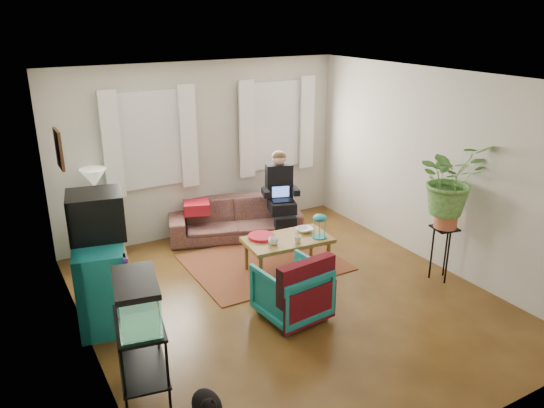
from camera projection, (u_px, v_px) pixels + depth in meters
floor at (289, 300)px, 6.36m from camera, size 4.50×5.00×0.01m
ceiling at (291, 79)px, 5.47m from camera, size 4.50×5.00×0.01m
wall_back at (203, 150)px, 7.95m from camera, size 4.50×0.01×2.60m
wall_front at (468, 296)px, 3.87m from camera, size 4.50×0.01×2.60m
wall_left at (81, 238)px, 4.86m from camera, size 0.01×5.00×2.60m
wall_right at (436, 170)px, 6.96m from camera, size 0.01×5.00×2.60m
window_left at (150, 140)px, 7.48m from camera, size 1.08×0.04×1.38m
window_right at (275, 125)px, 8.43m from camera, size 1.08×0.04×1.38m
curtains_left at (152, 141)px, 7.41m from camera, size 1.36×0.06×1.50m
curtains_right at (278, 126)px, 8.37m from camera, size 1.36×0.06×1.50m
picture_frame at (60, 149)px, 5.35m from camera, size 0.04×0.32×0.40m
area_rug at (264, 263)px, 7.28m from camera, size 2.00×1.60×0.01m
sofa at (234, 213)px, 8.03m from camera, size 2.11×1.35×0.77m
seated_person at (280, 197)px, 8.09m from camera, size 0.66×0.73×1.17m
side_table at (101, 234)px, 7.38m from camera, size 0.56×0.56×0.68m
table_lamp at (95, 192)px, 7.16m from camera, size 0.42×0.42×0.62m
dresser at (102, 279)px, 5.85m from camera, size 0.71×1.13×0.94m
crt_tv at (96, 215)px, 5.70m from camera, size 0.67×0.62×0.50m
aquarium_stand at (143, 361)px, 4.62m from camera, size 0.52×0.76×0.79m
aquarium at (137, 300)px, 4.41m from camera, size 0.46×0.70×0.41m
black_cat at (207, 403)px, 4.46m from camera, size 0.33×0.42×0.31m
armchair at (291, 288)px, 5.91m from camera, size 0.75×0.71×0.70m
serape_throw at (307, 286)px, 5.65m from camera, size 0.72×0.23×0.58m
coffee_table at (287, 254)px, 7.01m from camera, size 1.17×0.70×0.47m
cup_a at (273, 241)px, 6.72m from camera, size 0.14×0.14×0.10m
cup_b at (298, 239)px, 6.78m from camera, size 0.11×0.11×0.10m
bowl at (304, 230)px, 7.13m from camera, size 0.24×0.24×0.06m
snack_tray at (261, 237)px, 6.93m from camera, size 0.37×0.37×0.04m
birdcage at (320, 226)px, 6.90m from camera, size 0.20×0.20×0.33m
plant_stand at (442, 253)px, 6.74m from camera, size 0.36×0.36×0.72m
potted_plant at (449, 190)px, 6.45m from camera, size 0.94×0.86×0.91m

